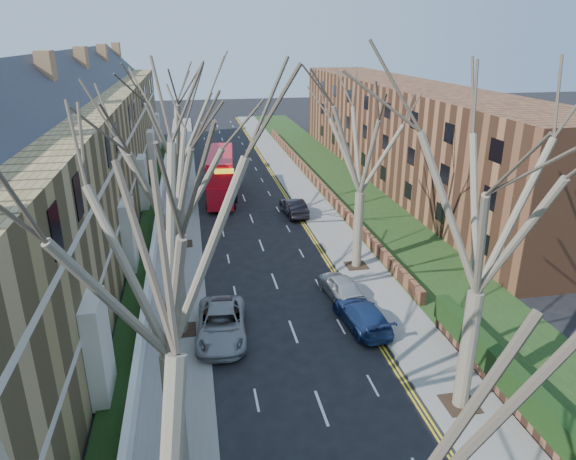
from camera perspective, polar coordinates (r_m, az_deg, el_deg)
pavement_left at (r=48.98m, az=-11.93°, el=3.19°), size 3.00×102.00×0.12m
pavement_right at (r=50.09m, az=1.92°, el=4.04°), size 3.00×102.00×0.12m
terrace_left at (r=40.81m, az=-23.43°, el=6.37°), size 9.70×78.00×13.60m
flats_right at (r=56.18m, az=12.75°, el=10.56°), size 13.97×54.00×10.00m
front_wall_left at (r=41.30m, az=-14.35°, el=0.47°), size 0.30×78.00×1.00m
grass_verge_right at (r=51.21m, az=6.86°, el=4.38°), size 6.00×102.00×0.06m
tree_left_mid at (r=14.68m, az=-14.36°, el=0.27°), size 10.50×10.50×14.71m
tree_left_far at (r=24.37m, az=-13.19°, el=7.72°), size 10.15×10.15×14.22m
tree_left_dist at (r=36.13m, az=-12.70°, el=12.42°), size 10.50×10.50×14.71m
tree_right_mid at (r=19.49m, az=21.70°, el=4.50°), size 10.50×10.50×14.71m
tree_right_far at (r=31.94m, az=8.37°, el=11.08°), size 10.15×10.15×14.22m
double_decker_bus at (r=48.73m, az=-7.46°, el=5.87°), size 3.23×10.30×4.27m
car_left_far at (r=26.80m, az=-7.40°, el=-10.34°), size 2.92×5.57×1.50m
car_right_near at (r=27.83m, az=8.22°, el=-9.28°), size 2.39×4.86×1.36m
car_right_mid at (r=30.60m, az=5.86°, el=-6.19°), size 2.10×4.22×1.38m
car_right_far at (r=44.05m, az=0.65°, el=2.56°), size 1.86×4.48×1.44m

